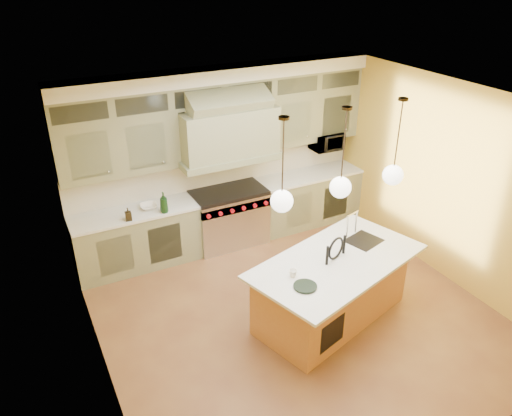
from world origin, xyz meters
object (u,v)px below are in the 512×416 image
range (229,216)px  counter_stool (343,277)px  kitchen_island (332,287)px  microwave (327,141)px

range → counter_stool: counter_stool is taller
kitchen_island → microwave: (1.54, 2.50, 0.98)m
kitchen_island → counter_stool: kitchen_island is taller
range → counter_stool: bearing=-79.8°
counter_stool → microwave: size_ratio=2.26×
range → kitchen_island: size_ratio=0.47×
range → counter_stool: (0.46, -2.54, 0.22)m
kitchen_island → microwave: bearing=41.8°
range → microwave: size_ratio=2.21×
kitchen_island → counter_stool: size_ratio=2.09×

